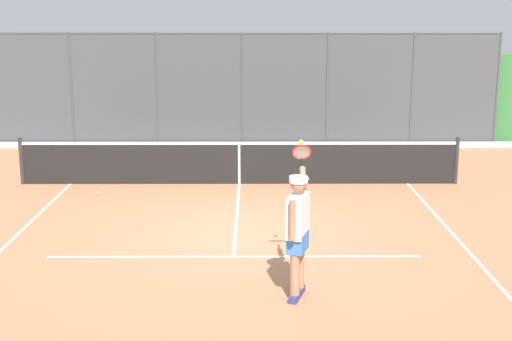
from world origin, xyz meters
name	(u,v)px	position (x,y,z in m)	size (l,w,h in m)	color
ground_plane	(235,234)	(0.00, 0.00, 0.00)	(60.00, 60.00, 0.00)	#B27551
court_line_markings	(233,263)	(0.00, 1.50, 0.00)	(7.74, 8.90, 0.01)	white
fence_backdrop	(242,99)	(0.00, -8.88, 1.31)	(17.65, 1.37, 3.28)	#474C51
tennis_net	(239,163)	(0.00, -3.68, 0.49)	(9.95, 0.09, 1.07)	#2D2D2D
tennis_player	(298,226)	(-0.92, 2.82, 1.01)	(0.42, 1.42, 2.01)	navy
tennis_ball_mid_court	(98,193)	(3.01, -2.73, 0.03)	(0.07, 0.07, 0.07)	#CCDB33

